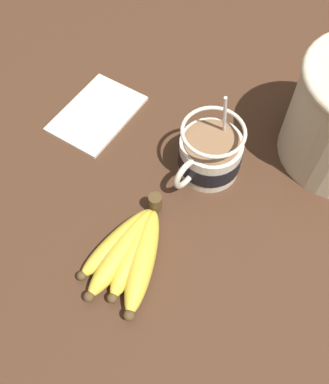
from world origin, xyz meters
TOP-DOWN VIEW (x-y plane):
  - table at (0.00, 0.00)cm, footprint 136.82×136.82cm
  - coffee_mug at (-9.26, 3.30)cm, footprint 13.34×9.90cm
  - banana_bunch at (10.09, 4.85)cm, footprint 17.85×11.64cm
  - napkin at (-5.05, -18.28)cm, footprint 17.36×13.48cm

SIDE VIEW (x-z plane):
  - table at x=0.00cm, z-range 0.00..3.49cm
  - napkin at x=-5.05cm, z-range 3.49..4.09cm
  - banana_bunch at x=10.09cm, z-range 3.14..7.19cm
  - coffee_mug at x=-9.26cm, z-range -0.16..14.62cm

